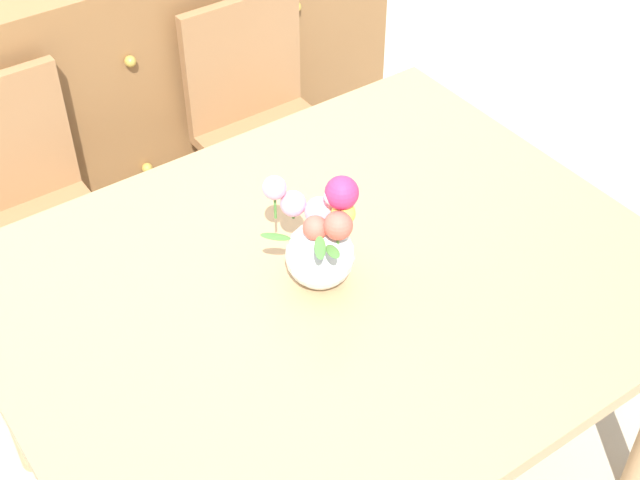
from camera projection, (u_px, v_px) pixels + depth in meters
The scene contains 6 objects.
ground_plane at pixel (329, 475), 2.53m from camera, with size 12.00×12.00×0.00m, color #B7AD99.
dining_table at pixel (331, 305), 2.07m from camera, with size 1.48×1.20×0.77m.
chair_left at pixel (24, 211), 2.58m from camera, with size 0.42×0.42×0.90m.
chair_right at pixel (263, 119), 2.93m from camera, with size 0.42×0.42×0.90m.
dresser at pixel (189, 78), 3.16m from camera, with size 1.40×0.47×1.00m.
flower_vase at pixel (321, 240), 1.94m from camera, with size 0.21×0.26×0.27m.
Camera 1 is at (-0.86, -1.17, 2.17)m, focal length 50.62 mm.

